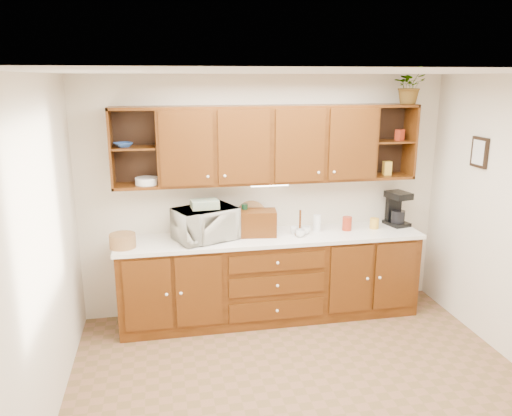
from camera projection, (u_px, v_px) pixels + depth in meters
name	position (u px, v px, depth m)	size (l,w,h in m)	color
floor	(308.00, 394.00, 4.16)	(4.00, 4.00, 0.00)	brown
ceiling	(318.00, 72.00, 3.50)	(4.00, 4.00, 0.00)	white
back_wall	(265.00, 196.00, 5.50)	(4.00, 4.00, 0.00)	beige
left_wall	(36.00, 265.00, 3.47)	(3.50, 3.50, 0.00)	beige
base_cabinets	(270.00, 278.00, 5.43)	(3.20, 0.60, 0.90)	#371906
countertop	(271.00, 237.00, 5.30)	(3.24, 0.64, 0.04)	white
upper_cabinets	(270.00, 144.00, 5.19)	(3.20, 0.33, 0.80)	#371906
undercabinet_light	(269.00, 185.00, 5.25)	(0.40, 0.05, 0.03)	white
framed_picture	(480.00, 152.00, 4.91)	(0.03, 0.24, 0.30)	black
wicker_basket	(123.00, 241.00, 4.90)	(0.26, 0.26, 0.14)	#96683E
microwave	(205.00, 224.00, 5.12)	(0.61, 0.41, 0.34)	beige
towel_stack	(205.00, 204.00, 5.07)	(0.27, 0.20, 0.08)	tan
wine_bottle	(245.00, 219.00, 5.31)	(0.07, 0.07, 0.33)	black
woven_tray	(251.00, 231.00, 5.43)	(0.34, 0.34, 0.02)	#96683E
bread_box	(258.00, 223.00, 5.27)	(0.39, 0.24, 0.27)	#371906
mug_tree	(300.00, 231.00, 5.30)	(0.25, 0.25, 0.27)	#371906
canister_red	(347.00, 224.00, 5.46)	(0.10, 0.10, 0.15)	#9F2D17
canister_white	(317.00, 223.00, 5.42)	(0.08, 0.08, 0.18)	white
canister_yellow	(374.00, 223.00, 5.53)	(0.10, 0.10, 0.12)	gold
coffee_maker	(397.00, 209.00, 5.64)	(0.26, 0.31, 0.38)	black
bowl_stack	(123.00, 145.00, 4.91)	(0.18, 0.18, 0.04)	#294D96
plate_stack	(147.00, 181.00, 5.02)	(0.23, 0.23, 0.07)	white
pantry_box_yellow	(387.00, 168.00, 5.50)	(0.09, 0.07, 0.15)	gold
pantry_box_red	(400.00, 135.00, 5.42)	(0.08, 0.07, 0.12)	#9F2D17
potted_plant	(410.00, 85.00, 5.28)	(0.35, 0.30, 0.39)	#999999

